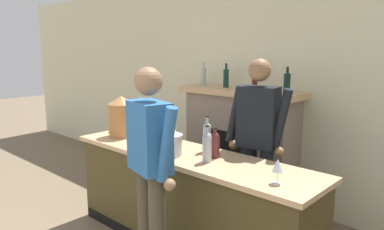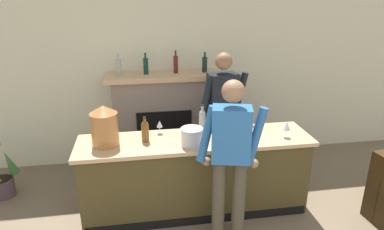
{
  "view_description": "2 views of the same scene",
  "coord_description": "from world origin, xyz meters",
  "px_view_note": "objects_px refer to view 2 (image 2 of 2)",
  "views": [
    {
      "loc": [
        2.11,
        0.24,
        1.91
      ],
      "look_at": [
        -0.27,
        2.82,
        1.26
      ],
      "focal_mm": 35.0,
      "sensor_mm": 36.0,
      "label": 1
    },
    {
      "loc": [
        -0.81,
        -0.79,
        2.5
      ],
      "look_at": [
        -0.2,
        2.91,
        1.13
      ],
      "focal_mm": 32.0,
      "sensor_mm": 36.0,
      "label": 2
    }
  ],
  "objects_px": {
    "copper_dispenser": "(104,125)",
    "wine_glass_back_row": "(160,125)",
    "person_bartender": "(222,115)",
    "wine_bottle_merlot_tall": "(219,124)",
    "fireplace_stone": "(163,120)",
    "wine_glass_front_right": "(287,126)",
    "potted_plant_corner": "(1,175)",
    "wine_bottle_chardonnay_pale": "(202,120)",
    "ice_bucket_steel": "(192,137)",
    "wine_bottle_burgundy_dark": "(145,130)",
    "wine_bottle_riesling_slim": "(224,128)",
    "person_customer": "(230,160)"
  },
  "relations": [
    {
      "from": "copper_dispenser",
      "to": "wine_glass_back_row",
      "type": "height_order",
      "value": "copper_dispenser"
    },
    {
      "from": "person_bartender",
      "to": "wine_bottle_merlot_tall",
      "type": "distance_m",
      "value": 0.47
    },
    {
      "from": "fireplace_stone",
      "to": "wine_glass_front_right",
      "type": "relative_size",
      "value": 9.3
    },
    {
      "from": "potted_plant_corner",
      "to": "person_bartender",
      "type": "distance_m",
      "value": 2.91
    },
    {
      "from": "wine_bottle_chardonnay_pale",
      "to": "potted_plant_corner",
      "type": "bearing_deg",
      "value": 168.26
    },
    {
      "from": "ice_bucket_steel",
      "to": "wine_bottle_burgundy_dark",
      "type": "bearing_deg",
      "value": 159.99
    },
    {
      "from": "potted_plant_corner",
      "to": "person_bartender",
      "type": "height_order",
      "value": "person_bartender"
    },
    {
      "from": "potted_plant_corner",
      "to": "person_bartender",
      "type": "relative_size",
      "value": 0.39
    },
    {
      "from": "person_bartender",
      "to": "wine_bottle_chardonnay_pale",
      "type": "relative_size",
      "value": 5.26
    },
    {
      "from": "fireplace_stone",
      "to": "wine_bottle_riesling_slim",
      "type": "distance_m",
      "value": 1.47
    },
    {
      "from": "ice_bucket_steel",
      "to": "wine_glass_front_right",
      "type": "distance_m",
      "value": 1.09
    },
    {
      "from": "wine_glass_back_row",
      "to": "wine_bottle_merlot_tall",
      "type": "bearing_deg",
      "value": -12.48
    },
    {
      "from": "person_customer",
      "to": "wine_bottle_chardonnay_pale",
      "type": "bearing_deg",
      "value": 98.54
    },
    {
      "from": "person_bartender",
      "to": "wine_glass_front_right",
      "type": "relative_size",
      "value": 9.71
    },
    {
      "from": "wine_bottle_riesling_slim",
      "to": "wine_glass_back_row",
      "type": "height_order",
      "value": "wine_bottle_riesling_slim"
    },
    {
      "from": "person_customer",
      "to": "wine_glass_front_right",
      "type": "height_order",
      "value": "person_customer"
    },
    {
      "from": "potted_plant_corner",
      "to": "copper_dispenser",
      "type": "relative_size",
      "value": 1.59
    },
    {
      "from": "person_customer",
      "to": "wine_bottle_chardonnay_pale",
      "type": "relative_size",
      "value": 5.15
    },
    {
      "from": "person_customer",
      "to": "wine_bottle_merlot_tall",
      "type": "distance_m",
      "value": 0.71
    },
    {
      "from": "wine_bottle_merlot_tall",
      "to": "wine_glass_back_row",
      "type": "height_order",
      "value": "wine_bottle_merlot_tall"
    },
    {
      "from": "fireplace_stone",
      "to": "wine_bottle_merlot_tall",
      "type": "xyz_separation_m",
      "value": [
        0.55,
        -1.16,
        0.34
      ]
    },
    {
      "from": "fireplace_stone",
      "to": "wine_bottle_burgundy_dark",
      "type": "height_order",
      "value": "fireplace_stone"
    },
    {
      "from": "fireplace_stone",
      "to": "ice_bucket_steel",
      "type": "height_order",
      "value": "fireplace_stone"
    },
    {
      "from": "wine_glass_front_right",
      "to": "wine_bottle_chardonnay_pale",
      "type": "bearing_deg",
      "value": 162.43
    },
    {
      "from": "ice_bucket_steel",
      "to": "wine_bottle_merlot_tall",
      "type": "xyz_separation_m",
      "value": [
        0.35,
        0.22,
        0.03
      ]
    },
    {
      "from": "potted_plant_corner",
      "to": "wine_glass_back_row",
      "type": "bearing_deg",
      "value": -13.16
    },
    {
      "from": "wine_glass_back_row",
      "to": "wine_glass_front_right",
      "type": "bearing_deg",
      "value": -13.58
    },
    {
      "from": "fireplace_stone",
      "to": "wine_bottle_chardonnay_pale",
      "type": "height_order",
      "value": "fireplace_stone"
    },
    {
      "from": "wine_glass_back_row",
      "to": "wine_glass_front_right",
      "type": "height_order",
      "value": "wine_glass_front_right"
    },
    {
      "from": "wine_bottle_chardonnay_pale",
      "to": "wine_bottle_burgundy_dark",
      "type": "bearing_deg",
      "value": -167.8
    },
    {
      "from": "person_bartender",
      "to": "wine_bottle_merlot_tall",
      "type": "height_order",
      "value": "person_bartender"
    },
    {
      "from": "person_customer",
      "to": "ice_bucket_steel",
      "type": "relative_size",
      "value": 7.27
    },
    {
      "from": "wine_bottle_burgundy_dark",
      "to": "wine_bottle_merlot_tall",
      "type": "bearing_deg",
      "value": 3.13
    },
    {
      "from": "fireplace_stone",
      "to": "potted_plant_corner",
      "type": "relative_size",
      "value": 2.43
    },
    {
      "from": "copper_dispenser",
      "to": "fireplace_stone",
      "type": "bearing_deg",
      "value": 59.78
    },
    {
      "from": "potted_plant_corner",
      "to": "ice_bucket_steel",
      "type": "xyz_separation_m",
      "value": [
        2.32,
        -0.84,
        0.73
      ]
    },
    {
      "from": "wine_bottle_chardonnay_pale",
      "to": "wine_glass_back_row",
      "type": "xyz_separation_m",
      "value": [
        -0.49,
        0.05,
        -0.04
      ]
    },
    {
      "from": "potted_plant_corner",
      "to": "wine_bottle_riesling_slim",
      "type": "distance_m",
      "value": 2.91
    },
    {
      "from": "copper_dispenser",
      "to": "wine_glass_front_right",
      "type": "xyz_separation_m",
      "value": [
        2.0,
        -0.12,
        -0.09
      ]
    },
    {
      "from": "wine_glass_front_right",
      "to": "person_bartender",
      "type": "bearing_deg",
      "value": 132.57
    },
    {
      "from": "wine_bottle_chardonnay_pale",
      "to": "wine_bottle_merlot_tall",
      "type": "relative_size",
      "value": 1.24
    },
    {
      "from": "person_bartender",
      "to": "wine_bottle_chardonnay_pale",
      "type": "xyz_separation_m",
      "value": [
        -0.33,
        -0.35,
        0.08
      ]
    },
    {
      "from": "wine_bottle_chardonnay_pale",
      "to": "person_bartender",
      "type": "bearing_deg",
      "value": 46.56
    },
    {
      "from": "wine_bottle_chardonnay_pale",
      "to": "wine_glass_back_row",
      "type": "relative_size",
      "value": 2.18
    },
    {
      "from": "person_customer",
      "to": "ice_bucket_steel",
      "type": "height_order",
      "value": "person_customer"
    },
    {
      "from": "person_bartender",
      "to": "wine_bottle_riesling_slim",
      "type": "xyz_separation_m",
      "value": [
        -0.13,
        -0.59,
        0.07
      ]
    },
    {
      "from": "wine_bottle_burgundy_dark",
      "to": "wine_bottle_chardonnay_pale",
      "type": "distance_m",
      "value": 0.68
    },
    {
      "from": "wine_bottle_burgundy_dark",
      "to": "wine_bottle_chardonnay_pale",
      "type": "height_order",
      "value": "wine_bottle_chardonnay_pale"
    },
    {
      "from": "copper_dispenser",
      "to": "wine_glass_front_right",
      "type": "relative_size",
      "value": 2.41
    },
    {
      "from": "fireplace_stone",
      "to": "wine_glass_back_row",
      "type": "relative_size",
      "value": 11.0
    }
  ]
}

